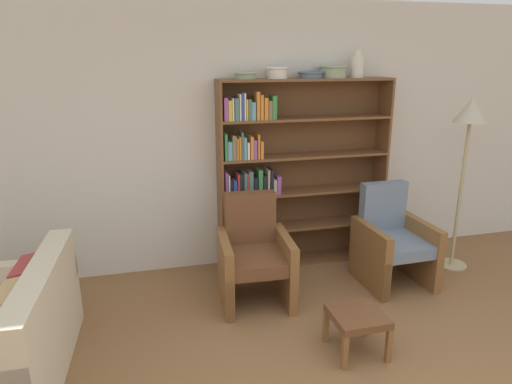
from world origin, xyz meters
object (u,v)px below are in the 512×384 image
Objects in this scene: bowl_terracotta at (333,71)px; vase_tall at (357,66)px; footstool at (357,319)px; bowl_brass at (277,72)px; floor_lamp at (469,126)px; armchair_leather at (254,257)px; bowl_olive at (311,74)px; bowl_stoneware at (245,75)px; couch at (2,343)px; armchair_cushioned at (392,242)px; bookshelf at (286,178)px.

vase_tall is (0.26, 0.00, 0.05)m from bowl_terracotta.
vase_tall is at bearing 67.31° from footstool.
bowl_brass is 0.12× the size of floor_lamp.
vase_tall is 0.15× the size of floor_lamp.
armchair_leather is (-0.40, -0.67, -1.63)m from bowl_brass.
bowl_olive is 0.27× the size of armchair_leather.
armchair_leather reaches higher than footstool.
bowl_stoneware is 0.15× the size of couch.
vase_tall is at bearing 0.00° from bowl_brass.
armchair_leather is at bearing -146.11° from bowl_terracotta.
armchair_leather is (1.98, 0.68, 0.13)m from couch.
floor_lamp is (2.18, -0.53, -0.50)m from bowl_stoneware.
bowl_stoneware is at bearing -93.09° from armchair_leather.
bowl_stoneware is 0.67m from bowl_olive.
armchair_cushioned is (1.42, 0.00, 0.00)m from armchair_leather.
bowl_stoneware reaches higher than couch.
bookshelf is 1.01m from armchair_leather.
bowl_olive reaches higher than bookshelf.
bowl_olive is 0.51m from vase_tall.
footstool is at bearing 123.02° from armchair_leather.
footstool is (-0.20, -1.66, -1.75)m from bowl_olive.
armchair_leather is 0.54× the size of floor_lamp.
vase_tall reaches higher than bowl_stoneware.
bowl_stoneware reaches higher than footstool.
bookshelf is 6.89× the size of bowl_terracotta.
bookshelf is at bearing 1.49° from bowl_stoneware.
armchair_cushioned is (0.67, -0.67, -1.61)m from bowl_olive.
bowl_terracotta reaches higher than bowl_olive.
bowl_olive is 0.27× the size of armchair_cushioned.
vase_tall reaches higher than bowl_terracotta.
bowl_brass is 3.25m from couch.
couch is at bearing -151.40° from bookshelf.
bowl_stoneware is at bearing 166.31° from floor_lamp.
bowl_terracotta is (0.24, 0.00, 0.03)m from bowl_olive.
vase_tall is 2.20m from armchair_leather.
armchair_cushioned is at bearing -57.27° from bowl_terracotta.
floor_lamp is at bearing -76.16° from couch.
bookshelf is 2.92m from couch.
armchair_leather is at bearing -1.64° from armchair_cushioned.
bookshelf is 2.03× the size of armchair_cushioned.
bowl_terracotta is (0.91, 0.00, 0.03)m from bowl_stoneware.
bowl_stoneware is 1.74m from armchair_leather.
bowl_terracotta is at bearing 0.00° from bowl_brass.
floor_lamp is 2.39m from footstool.
bowl_stoneware is 0.23× the size of armchair_cushioned.
floor_lamp is 4.59× the size of footstool.
bowl_terracotta is at bearing 0.00° from bowl_olive.
couch is (-2.73, -1.35, -1.73)m from bowl_olive.
armchair_cushioned is 2.48× the size of footstool.
bowl_olive is 3.50m from couch.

